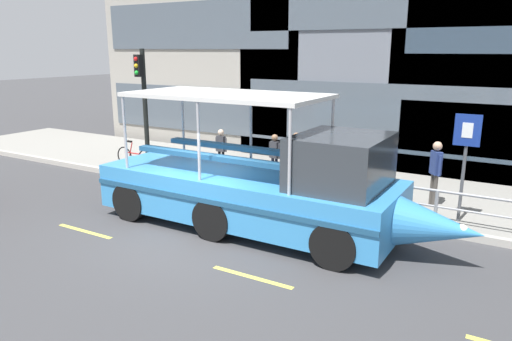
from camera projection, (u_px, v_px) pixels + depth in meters
The scene contains 13 objects.
ground_plane at pixel (190, 235), 11.49m from camera, with size 120.00×120.00×0.00m, color #3D3D3F.
sidewalk at pixel (293, 179), 16.14m from camera, with size 32.00×4.80×0.18m, color gray.
curb_edge at pixel (256, 198), 14.06m from camera, with size 32.00×0.18×0.18m, color #B2ADA3.
lane_centreline at pixel (159, 252), 10.56m from camera, with size 25.80×0.12×0.01m.
curb_guardrail at pixel (301, 180), 13.55m from camera, with size 11.16×0.09×0.84m.
traffic_light_pole at pixel (143, 99), 16.14m from camera, with size 0.24×0.46×4.18m.
parking_sign at pixel (466, 150), 11.46m from camera, with size 0.60×0.12×2.68m.
leaned_bicycle at pixel (135, 157), 17.28m from camera, with size 1.74×0.46×0.96m.
duck_tour_boat at pixel (266, 188), 11.61m from camera, with size 9.39×2.69×3.31m.
pedestrian_near_bow at pixel (436, 167), 12.87m from camera, with size 0.35×0.43×1.78m.
pedestrian_mid_left at pixel (296, 155), 14.60m from camera, with size 0.40×0.35×1.71m.
pedestrian_mid_right at pixel (275, 153), 15.35m from camera, with size 0.44×0.22×1.53m.
pedestrian_near_stern at pixel (221, 147), 16.38m from camera, with size 0.44×0.21×1.52m.
Camera 1 is at (6.83, -8.44, 4.35)m, focal length 33.57 mm.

